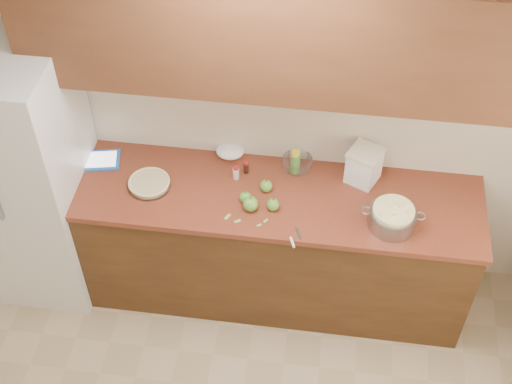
# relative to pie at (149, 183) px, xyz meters

# --- Properties ---
(counter_run) EXTENTS (2.64, 0.68, 0.92)m
(counter_run) POSITION_rel_pie_xyz_m (0.67, 0.03, -0.48)
(counter_run) COLOR #4E2F16
(counter_run) RESTS_ON ground
(upper_cabinets) EXTENTS (2.60, 0.34, 0.70)m
(upper_cabinets) POSITION_rel_pie_xyz_m (0.67, 0.18, 1.01)
(upper_cabinets) COLOR #57301A
(upper_cabinets) RESTS_ON room_shell
(fridge) EXTENTS (0.70, 0.70, 1.80)m
(fridge) POSITION_rel_pie_xyz_m (-0.77, -0.01, -0.04)
(fridge) COLOR silver
(fridge) RESTS_ON ground
(pie) EXTENTS (0.26, 0.26, 0.04)m
(pie) POSITION_rel_pie_xyz_m (0.00, 0.00, 0.00)
(pie) COLOR silver
(pie) RESTS_ON counter_run
(colander) EXTENTS (0.36, 0.27, 0.13)m
(colander) POSITION_rel_pie_xyz_m (1.43, -0.12, 0.04)
(colander) COLOR gray
(colander) RESTS_ON counter_run
(flour_canister) EXTENTS (0.24, 0.24, 0.23)m
(flour_canister) POSITION_rel_pie_xyz_m (1.26, 0.23, 0.09)
(flour_canister) COLOR white
(flour_canister) RESTS_ON counter_run
(tablet) EXTENTS (0.26, 0.22, 0.02)m
(tablet) POSITION_rel_pie_xyz_m (-0.35, 0.17, -0.01)
(tablet) COLOR blue
(tablet) RESTS_ON counter_run
(paring_knife) EXTENTS (0.07, 0.15, 0.01)m
(paring_knife) POSITION_rel_pie_xyz_m (0.90, -0.31, -0.02)
(paring_knife) COLOR gray
(paring_knife) RESTS_ON counter_run
(lemon_bottle) EXTENTS (0.06, 0.06, 0.16)m
(lemon_bottle) POSITION_rel_pie_xyz_m (0.85, 0.24, 0.06)
(lemon_bottle) COLOR #4C8C38
(lemon_bottle) RESTS_ON counter_run
(cinnamon_shaker) EXTENTS (0.04, 0.04, 0.09)m
(cinnamon_shaker) POSITION_rel_pie_xyz_m (0.50, 0.13, 0.02)
(cinnamon_shaker) COLOR beige
(cinnamon_shaker) RESTS_ON counter_run
(vanilla_bottle) EXTENTS (0.03, 0.03, 0.09)m
(vanilla_bottle) POSITION_rel_pie_xyz_m (0.56, 0.19, 0.02)
(vanilla_bottle) COLOR black
(vanilla_bottle) RESTS_ON counter_run
(mixing_bowl) EXTENTS (0.19, 0.19, 0.07)m
(mixing_bowl) POSITION_rel_pie_xyz_m (0.86, 0.28, 0.02)
(mixing_bowl) COLOR silver
(mixing_bowl) RESTS_ON counter_run
(paper_towel) EXTENTS (0.19, 0.16, 0.07)m
(paper_towel) POSITION_rel_pie_xyz_m (0.44, 0.32, 0.01)
(paper_towel) COLOR white
(paper_towel) RESTS_ON counter_run
(apple_left) EXTENTS (0.07, 0.07, 0.08)m
(apple_left) POSITION_rel_pie_xyz_m (0.59, -0.05, 0.01)
(apple_left) COLOR #56922D
(apple_left) RESTS_ON counter_run
(apple_center) EXTENTS (0.07, 0.07, 0.09)m
(apple_center) POSITION_rel_pie_xyz_m (0.70, 0.06, 0.02)
(apple_center) COLOR #56922D
(apple_center) RESTS_ON counter_run
(apple_front) EXTENTS (0.09, 0.09, 0.10)m
(apple_front) POSITION_rel_pie_xyz_m (0.63, -0.11, 0.02)
(apple_front) COLOR #56922D
(apple_front) RESTS_ON counter_run
(apple_extra) EXTENTS (0.07, 0.07, 0.09)m
(apple_extra) POSITION_rel_pie_xyz_m (0.75, -0.09, 0.02)
(apple_extra) COLOR #56922D
(apple_extra) RESTS_ON counter_run
(peel_a) EXTENTS (0.03, 0.03, 0.00)m
(peel_a) POSITION_rel_pie_xyz_m (0.72, -0.18, -0.02)
(peel_a) COLOR #86BA5A
(peel_a) RESTS_ON counter_run
(peel_b) EXTENTS (0.04, 0.05, 0.00)m
(peel_b) POSITION_rel_pie_xyz_m (0.50, -0.18, -0.02)
(peel_b) COLOR #86BA5A
(peel_b) RESTS_ON counter_run
(peel_c) EXTENTS (0.04, 0.03, 0.00)m
(peel_c) POSITION_rel_pie_xyz_m (0.56, -0.21, -0.02)
(peel_c) COLOR #86BA5A
(peel_c) RESTS_ON counter_run
(peel_d) EXTENTS (0.03, 0.03, 0.00)m
(peel_d) POSITION_rel_pie_xyz_m (0.69, -0.22, -0.02)
(peel_d) COLOR #86BA5A
(peel_d) RESTS_ON counter_run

